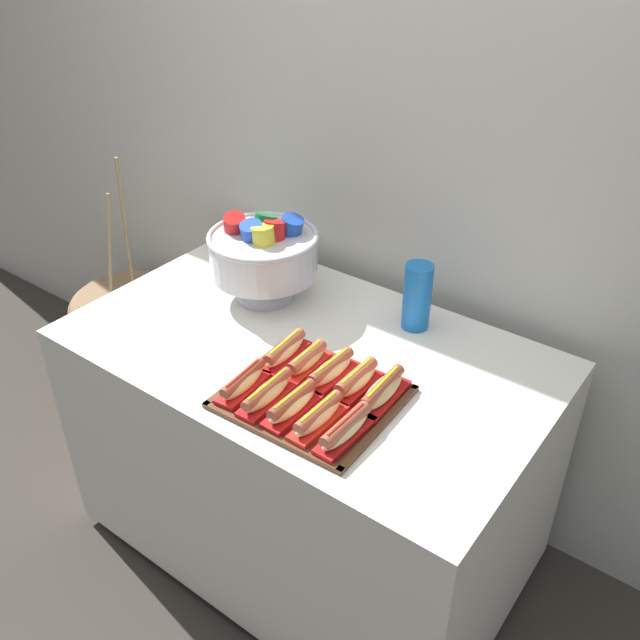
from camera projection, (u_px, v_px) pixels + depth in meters
The scene contains 17 objects.
ground_plane at pixel (309, 538), 2.34m from camera, with size 10.00×10.00×0.00m, color #38332D.
back_wall at pixel (413, 119), 1.97m from camera, with size 6.00×0.10×2.60m, color beige.
buffet_table at pixel (308, 447), 2.11m from camera, with size 1.33×0.80×0.79m.
floor_vase at pixel (135, 346), 2.87m from camera, with size 0.54×0.54×1.08m.
serving_tray at pixel (312, 397), 1.72m from camera, with size 0.42×0.37×0.01m.
hot_dog_0 at pixel (244, 383), 1.71m from camera, with size 0.07×0.17×0.06m.
hot_dog_1 at pixel (267, 394), 1.68m from camera, with size 0.07×0.18×0.06m.
hot_dog_2 at pixel (292, 405), 1.64m from camera, with size 0.06×0.18×0.06m.
hot_dog_3 at pixel (318, 417), 1.61m from camera, with size 0.06×0.18×0.06m.
hot_dog_4 at pixel (346, 430), 1.57m from camera, with size 0.06×0.18×0.06m.
hot_dog_5 at pixel (284, 351), 1.83m from camera, with size 0.07×0.18×0.06m.
hot_dog_6 at pixel (307, 361), 1.79m from camera, with size 0.06×0.16×0.06m.
hot_dog_7 at pixel (331, 371), 1.76m from camera, with size 0.07×0.17×0.06m.
hot_dog_8 at pixel (356, 381), 1.72m from camera, with size 0.07×0.16×0.06m.
hot_dog_9 at pixel (382, 392), 1.68m from camera, with size 0.08×0.19×0.06m.
punch_bowl at pixel (264, 252), 2.05m from camera, with size 0.33×0.33×0.26m.
cup_stack at pixel (417, 297), 1.94m from camera, with size 0.08×0.08×0.20m.
Camera 1 is at (0.96, -1.23, 1.90)m, focal length 38.88 mm.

